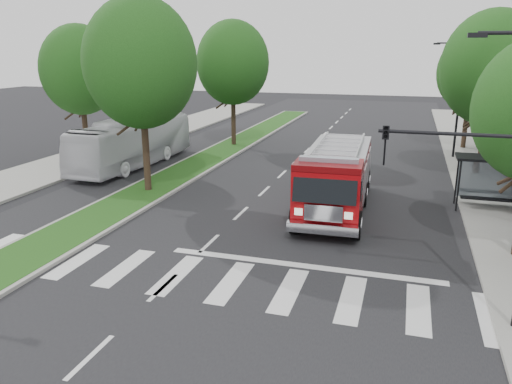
# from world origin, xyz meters

# --- Properties ---
(ground) EXTENTS (140.00, 140.00, 0.00)m
(ground) POSITION_xyz_m (0.00, 0.00, 0.00)
(ground) COLOR black
(ground) RESTS_ON ground
(sidewalk_right) EXTENTS (5.00, 80.00, 0.15)m
(sidewalk_right) POSITION_xyz_m (12.50, 10.00, 0.07)
(sidewalk_right) COLOR gray
(sidewalk_right) RESTS_ON ground
(sidewalk_left) EXTENTS (5.00, 80.00, 0.15)m
(sidewalk_left) POSITION_xyz_m (-14.50, 10.00, 0.07)
(sidewalk_left) COLOR gray
(sidewalk_left) RESTS_ON ground
(median) EXTENTS (3.00, 50.00, 0.15)m
(median) POSITION_xyz_m (-6.00, 18.00, 0.08)
(median) COLOR gray
(median) RESTS_ON ground
(bus_shelter) EXTENTS (3.20, 1.60, 2.61)m
(bus_shelter) POSITION_xyz_m (11.20, 8.15, 2.04)
(bus_shelter) COLOR black
(bus_shelter) RESTS_ON ground
(tree_right_mid) EXTENTS (5.60, 5.60, 9.72)m
(tree_right_mid) POSITION_xyz_m (11.50, 14.00, 6.49)
(tree_right_mid) COLOR black
(tree_right_mid) RESTS_ON ground
(tree_right_far) EXTENTS (5.00, 5.00, 8.73)m
(tree_right_far) POSITION_xyz_m (11.50, 24.00, 5.84)
(tree_right_far) COLOR black
(tree_right_far) RESTS_ON ground
(tree_median_near) EXTENTS (5.80, 5.80, 10.16)m
(tree_median_near) POSITION_xyz_m (-6.00, 6.00, 6.81)
(tree_median_near) COLOR black
(tree_median_near) RESTS_ON ground
(tree_median_far) EXTENTS (5.60, 5.60, 9.72)m
(tree_median_far) POSITION_xyz_m (-6.00, 20.00, 6.49)
(tree_median_far) COLOR black
(tree_median_far) RESTS_ON ground
(tree_left_mid) EXTENTS (5.20, 5.20, 9.16)m
(tree_left_mid) POSITION_xyz_m (-14.00, 12.00, 6.16)
(tree_left_mid) COLOR black
(tree_left_mid) RESTS_ON ground
(streetlight_right_near) EXTENTS (4.08, 0.22, 8.00)m
(streetlight_right_near) POSITION_xyz_m (9.61, -3.50, 4.67)
(streetlight_right_near) COLOR black
(streetlight_right_near) RESTS_ON ground
(streetlight_right_far) EXTENTS (2.11, 0.20, 8.00)m
(streetlight_right_far) POSITION_xyz_m (10.35, 20.00, 4.48)
(streetlight_right_far) COLOR black
(streetlight_right_far) RESTS_ON ground
(fire_engine) EXTENTS (3.20, 9.56, 3.28)m
(fire_engine) POSITION_xyz_m (4.18, 5.88, 1.57)
(fire_engine) COLOR #610508
(fire_engine) RESTS_ON ground
(city_bus) EXTENTS (3.08, 11.43, 3.16)m
(city_bus) POSITION_xyz_m (-10.06, 11.54, 1.58)
(city_bus) COLOR silver
(city_bus) RESTS_ON ground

